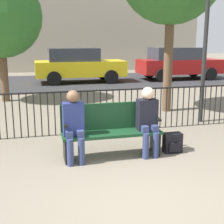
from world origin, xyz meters
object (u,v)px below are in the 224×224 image
Objects in this scene: lamp_post at (207,17)px; parked_car_1 at (178,63)px; parked_car_2 at (78,65)px; seated_person_0 at (74,123)px; seated_person_1 at (148,118)px; park_bench at (111,128)px; backpack at (173,143)px.

parked_car_1 is at bearing 68.08° from lamp_post.
lamp_post is 0.91× the size of parked_car_2.
parked_car_2 is at bearing 81.41° from seated_person_0.
seated_person_1 is 9.93m from parked_car_2.
park_bench is 3.80m from lamp_post.
seated_person_0 reaches higher than park_bench.
lamp_post is at bearing 48.82° from backpack.
seated_person_0 is 1.00× the size of seated_person_1.
parked_car_1 is at bearing -0.08° from parked_car_2.
park_bench is 1.42× the size of seated_person_0.
seated_person_0 is 1.84m from backpack.
parked_car_2 is (0.84, 9.80, 0.35)m from park_bench.
park_bench is at bearing -121.39° from parked_car_1.
park_bench is 0.45× the size of lamp_post.
seated_person_1 is at bearing -11.59° from park_bench.
backpack is at bearing -6.25° from park_bench.
backpack is 0.09× the size of lamp_post.
parked_car_2 is (-5.13, 0.01, 0.00)m from parked_car_1.
lamp_post reaches higher than backpack.
parked_car_2 is at bearing 85.07° from park_bench.
seated_person_1 is at bearing -91.26° from parked_car_2.
park_bench is at bearing 168.41° from seated_person_1.
seated_person_0 is 4.27m from lamp_post.
park_bench is at bearing -94.93° from parked_car_2.
seated_person_1 reaches higher than seated_person_0.
parked_car_2 is at bearing 88.74° from seated_person_1.
parked_car_1 is 5.13m from parked_car_2.
parked_car_1 is at bearing 56.24° from seated_person_0.
lamp_post reaches higher than seated_person_1.
lamp_post reaches higher than park_bench.
lamp_post is at bearing -76.90° from parked_car_2.
lamp_post is (2.10, 1.85, 1.83)m from seated_person_1.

